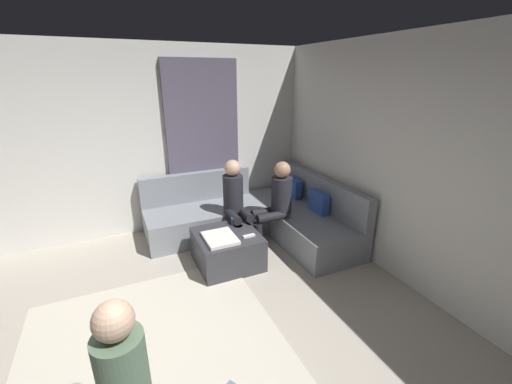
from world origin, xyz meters
name	(u,v)px	position (x,y,z in m)	size (l,w,h in m)	color
wall_back	(450,176)	(0.00, 2.94, 1.35)	(6.00, 0.12, 2.70)	silver
wall_left	(110,145)	(-2.94, 0.00, 1.35)	(0.12, 6.00, 2.70)	silver
curtain_panel	(204,146)	(-2.84, 1.30, 1.25)	(0.06, 1.10, 2.50)	#595166
area_rug	(158,370)	(-0.20, 0.10, 0.01)	(2.60, 2.20, 0.01)	beige
sectional_couch	(259,216)	(-2.08, 1.88, 0.28)	(2.10, 2.55, 0.87)	gray
ottoman	(227,249)	(-1.47, 1.16, 0.21)	(0.76, 0.76, 0.42)	#333338
folded_blanket	(220,238)	(-1.37, 1.04, 0.44)	(0.44, 0.36, 0.04)	white
coffee_mug	(234,221)	(-1.69, 1.34, 0.47)	(0.08, 0.08, 0.10)	#334C72
game_remote	(249,236)	(-1.29, 1.38, 0.43)	(0.05, 0.15, 0.02)	white
person_on_couch_back	(275,201)	(-1.67, 1.93, 0.66)	(0.30, 0.60, 1.20)	black
person_on_couch_side	(236,200)	(-1.93, 1.46, 0.66)	(0.60, 0.30, 1.20)	black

